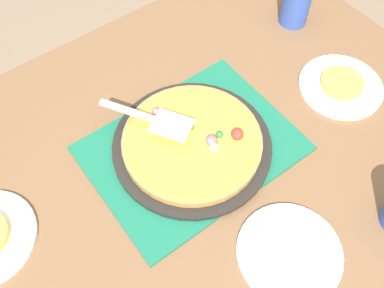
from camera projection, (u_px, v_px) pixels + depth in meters
The scene contains 10 objects.
ground_plane at pixel (192, 251), 1.66m from camera, with size 8.00×8.00×0.00m, color #84705B.
dining_table at pixel (192, 171), 1.12m from camera, with size 1.40×1.00×0.75m.
placemat at pixel (192, 148), 1.03m from camera, with size 0.48×0.36×0.01m, color #196B4C.
pizza_pan at pixel (192, 146), 1.02m from camera, with size 0.38×0.38×0.01m, color black.
pizza at pixel (193, 141), 1.00m from camera, with size 0.33×0.33×0.05m.
plate_near_left at pixel (341, 86), 1.13m from camera, with size 0.22×0.22×0.01m, color white.
plate_side at pixel (289, 253), 0.89m from camera, with size 0.22×0.22×0.01m, color white.
served_slice_left at pixel (342, 83), 1.12m from camera, with size 0.11×0.11×0.02m, color #EAB747.
cup_near at pixel (296, 5), 1.22m from camera, with size 0.08×0.08×0.12m, color #3351AD.
pizza_server at pixel (153, 119), 0.99m from camera, with size 0.16×0.22×0.01m.
Camera 1 is at (0.33, 0.44, 1.62)m, focal length 40.16 mm.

